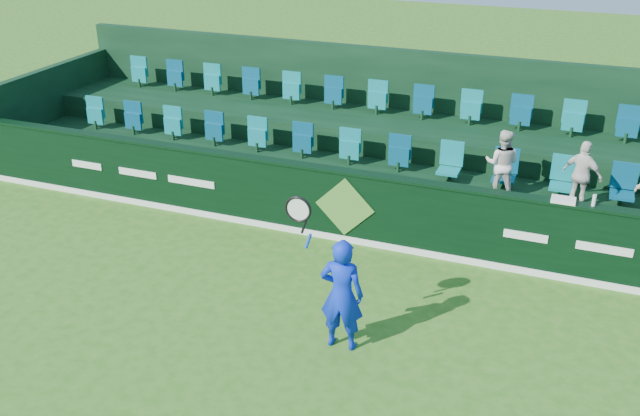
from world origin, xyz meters
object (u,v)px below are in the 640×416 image
at_px(towel, 563,200).
at_px(drinks_bottle, 594,200).
at_px(tennis_player, 341,293).
at_px(spectator_left, 502,163).
at_px(spectator_middle, 582,175).

relative_size(towel, drinks_bottle, 1.97).
relative_size(tennis_player, spectator_left, 1.86).
distance_m(spectator_middle, drinks_bottle, 1.14).
bearing_deg(drinks_bottle, towel, 180.00).
height_order(tennis_player, spectator_middle, tennis_player).
distance_m(tennis_player, towel, 4.05).
bearing_deg(spectator_middle, drinks_bottle, 124.77).
bearing_deg(drinks_bottle, tennis_player, -135.16).
bearing_deg(tennis_player, drinks_bottle, 44.84).
bearing_deg(tennis_player, spectator_left, 70.15).
height_order(spectator_middle, drinks_bottle, spectator_middle).
distance_m(spectator_left, drinks_bottle, 1.92).
distance_m(towel, drinks_bottle, 0.45).
bearing_deg(spectator_middle, towel, 102.30).
relative_size(spectator_middle, towel, 3.22).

